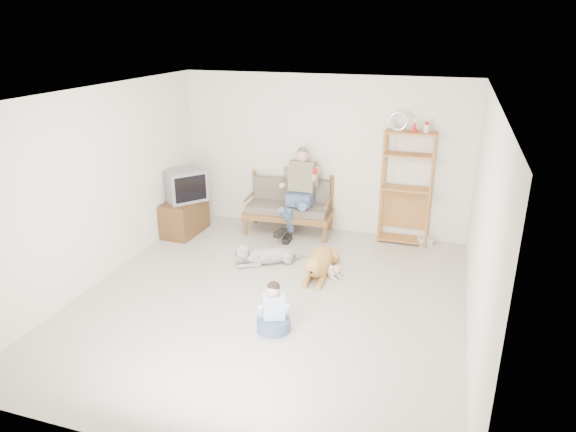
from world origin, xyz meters
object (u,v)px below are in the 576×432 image
(etagere, at_px, (406,187))
(golden_retriever, at_px, (319,263))
(loveseat, at_px, (289,205))
(tv_stand, at_px, (184,217))

(etagere, relative_size, golden_retriever, 1.60)
(loveseat, relative_size, etagere, 0.71)
(loveseat, xyz_separation_m, golden_retriever, (0.92, -1.44, -0.32))
(loveseat, height_order, tv_stand, loveseat)
(loveseat, distance_m, etagere, 2.02)
(golden_retriever, bearing_deg, etagere, 54.88)
(etagere, height_order, golden_retriever, etagere)
(etagere, bearing_deg, loveseat, -176.14)
(etagere, bearing_deg, golden_retriever, -123.41)
(golden_retriever, bearing_deg, tv_stand, 161.30)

